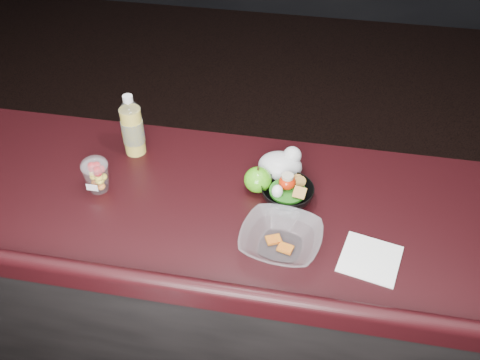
{
  "coord_description": "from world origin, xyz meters",
  "views": [
    {
      "loc": [
        0.32,
        -0.89,
        2.18
      ],
      "look_at": [
        0.09,
        0.32,
        1.1
      ],
      "focal_mm": 40.0,
      "sensor_mm": 36.0,
      "label": 1
    }
  ],
  "objects_px": {
    "green_apple": "(258,180)",
    "takeout_bowl": "(281,240)",
    "snack_bowl": "(287,192)",
    "fruit_cup": "(96,174)",
    "lemonade_bottle": "(133,129)"
  },
  "relations": [
    {
      "from": "lemonade_bottle",
      "to": "fruit_cup",
      "type": "distance_m",
      "value": 0.22
    },
    {
      "from": "snack_bowl",
      "to": "fruit_cup",
      "type": "bearing_deg",
      "value": -174.26
    },
    {
      "from": "lemonade_bottle",
      "to": "fruit_cup",
      "type": "height_order",
      "value": "lemonade_bottle"
    },
    {
      "from": "green_apple",
      "to": "snack_bowl",
      "type": "bearing_deg",
      "value": -17.43
    },
    {
      "from": "green_apple",
      "to": "takeout_bowl",
      "type": "distance_m",
      "value": 0.25
    },
    {
      "from": "green_apple",
      "to": "takeout_bowl",
      "type": "bearing_deg",
      "value": -65.83
    },
    {
      "from": "lemonade_bottle",
      "to": "fruit_cup",
      "type": "xyz_separation_m",
      "value": [
        -0.05,
        -0.21,
        -0.03
      ]
    },
    {
      "from": "lemonade_bottle",
      "to": "takeout_bowl",
      "type": "xyz_separation_m",
      "value": [
        0.55,
        -0.35,
        -0.07
      ]
    },
    {
      "from": "snack_bowl",
      "to": "lemonade_bottle",
      "type": "bearing_deg",
      "value": 164.86
    },
    {
      "from": "green_apple",
      "to": "lemonade_bottle",
      "type": "bearing_deg",
      "value": 165.36
    },
    {
      "from": "fruit_cup",
      "to": "snack_bowl",
      "type": "relative_size",
      "value": 0.59
    },
    {
      "from": "green_apple",
      "to": "snack_bowl",
      "type": "relative_size",
      "value": 0.44
    },
    {
      "from": "takeout_bowl",
      "to": "fruit_cup",
      "type": "bearing_deg",
      "value": 167.11
    },
    {
      "from": "fruit_cup",
      "to": "snack_bowl",
      "type": "xyz_separation_m",
      "value": [
        0.6,
        0.06,
        -0.03
      ]
    },
    {
      "from": "fruit_cup",
      "to": "green_apple",
      "type": "height_order",
      "value": "fruit_cup"
    }
  ]
}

